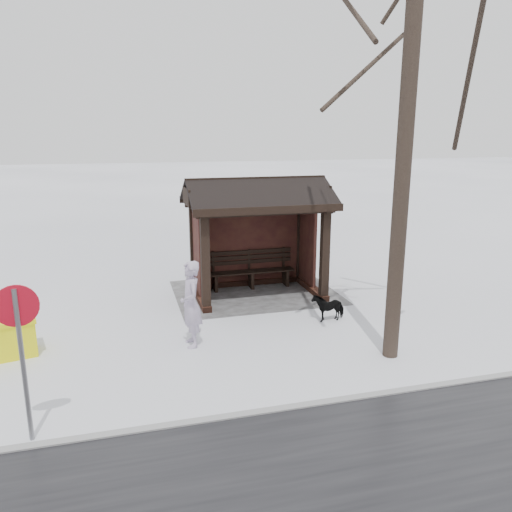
% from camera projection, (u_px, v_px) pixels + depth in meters
% --- Properties ---
extents(ground, '(120.00, 120.00, 0.00)m').
position_uv_depth(ground, '(257.00, 295.00, 13.14)').
color(ground, white).
rests_on(ground, ground).
extents(kerb, '(120.00, 0.15, 0.06)m').
position_uv_depth(kerb, '(348.00, 399.00, 7.99)').
color(kerb, gray).
rests_on(kerb, ground).
extents(trampled_patch, '(4.20, 3.20, 0.02)m').
position_uv_depth(trampled_patch, '(255.00, 292.00, 13.33)').
color(trampled_patch, gray).
rests_on(trampled_patch, ground).
extents(bus_shelter, '(3.60, 2.40, 3.09)m').
position_uv_depth(bus_shelter, '(255.00, 213.00, 12.77)').
color(bus_shelter, '#331B12').
rests_on(bus_shelter, ground).
extents(tree_near, '(3.42, 3.42, 9.03)m').
position_uv_depth(tree_near, '(414.00, 7.00, 8.11)').
color(tree_near, black).
rests_on(tree_near, ground).
extents(pedestrian, '(0.46, 0.66, 1.74)m').
position_uv_depth(pedestrian, '(191.00, 304.00, 9.84)').
color(pedestrian, '#AFA0BC').
rests_on(pedestrian, ground).
extents(dog, '(0.76, 0.41, 0.61)m').
position_uv_depth(dog, '(328.00, 307.00, 11.36)').
color(dog, black).
rests_on(dog, ground).
extents(grit_bin, '(1.11, 0.87, 0.76)m').
position_uv_depth(grit_bin, '(9.00, 337.00, 9.49)').
color(grit_bin, yellow).
rests_on(grit_bin, ground).
extents(road_sign, '(0.57, 0.12, 2.25)m').
position_uv_depth(road_sign, '(19.00, 330.00, 6.59)').
color(road_sign, slate).
rests_on(road_sign, ground).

